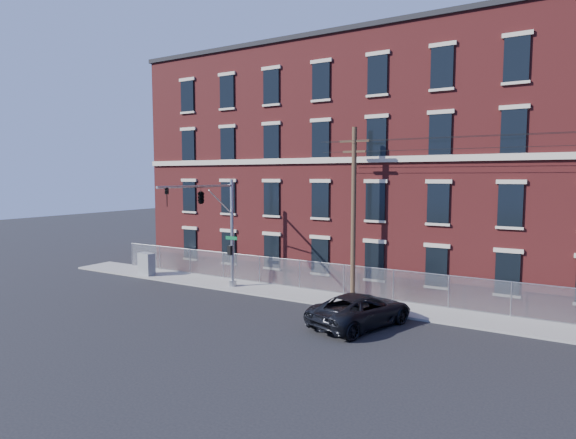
{
  "coord_description": "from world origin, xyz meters",
  "views": [
    {
      "loc": [
        12.6,
        -20.06,
        7.28
      ],
      "look_at": [
        -1.49,
        4.0,
        4.76
      ],
      "focal_mm": 29.56,
      "sensor_mm": 36.0,
      "label": 1
    }
  ],
  "objects_px": {
    "utility_pole_near": "(354,210)",
    "traffic_signal_mast": "(209,208)",
    "utility_cabinet": "(146,264)",
    "pickup_truck": "(361,310)"
  },
  "relations": [
    {
      "from": "utility_pole_near",
      "to": "traffic_signal_mast",
      "type": "bearing_deg",
      "value": -156.86
    },
    {
      "from": "utility_pole_near",
      "to": "pickup_truck",
      "type": "height_order",
      "value": "utility_pole_near"
    },
    {
      "from": "pickup_truck",
      "to": "traffic_signal_mast",
      "type": "bearing_deg",
      "value": 13.92
    },
    {
      "from": "traffic_signal_mast",
      "to": "utility_pole_near",
      "type": "distance_m",
      "value": 8.7
    },
    {
      "from": "traffic_signal_mast",
      "to": "pickup_truck",
      "type": "xyz_separation_m",
      "value": [
        10.22,
        -0.88,
        -4.59
      ]
    },
    {
      "from": "traffic_signal_mast",
      "to": "pickup_truck",
      "type": "relative_size",
      "value": 1.22
    },
    {
      "from": "traffic_signal_mast",
      "to": "utility_cabinet",
      "type": "height_order",
      "value": "traffic_signal_mast"
    },
    {
      "from": "traffic_signal_mast",
      "to": "pickup_truck",
      "type": "distance_m",
      "value": 11.24
    },
    {
      "from": "pickup_truck",
      "to": "utility_cabinet",
      "type": "height_order",
      "value": "utility_cabinet"
    },
    {
      "from": "utility_pole_near",
      "to": "utility_cabinet",
      "type": "relative_size",
      "value": 6.21
    }
  ]
}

